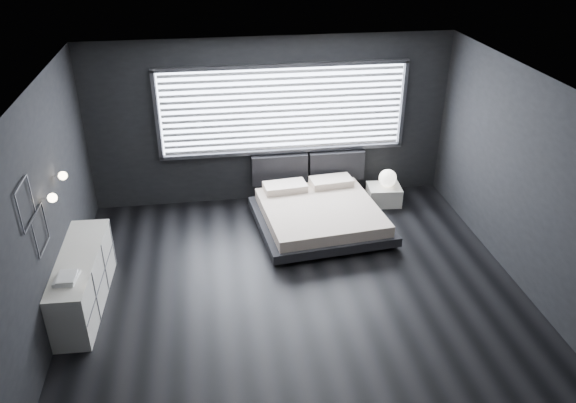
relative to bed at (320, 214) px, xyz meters
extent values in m
plane|color=black|center=(-0.62, -1.58, -0.24)|extent=(6.00, 6.00, 0.00)
plane|color=silver|center=(-0.62, -1.58, 2.56)|extent=(6.00, 6.00, 0.00)
cube|color=black|center=(-0.62, 1.17, 1.16)|extent=(6.00, 0.04, 2.80)
cube|color=black|center=(-0.62, -4.33, 1.16)|extent=(6.00, 0.04, 2.80)
cube|color=black|center=(-3.62, -1.58, 1.16)|extent=(0.04, 5.50, 2.80)
cube|color=black|center=(2.38, -1.58, 1.16)|extent=(0.04, 5.50, 2.80)
cube|color=white|center=(-0.42, 1.15, 1.37)|extent=(4.00, 0.02, 1.38)
cube|color=#47474C|center=(-2.46, 1.12, 1.37)|extent=(0.06, 0.08, 1.48)
cube|color=#47474C|center=(1.62, 1.12, 1.37)|extent=(0.06, 0.08, 1.48)
cube|color=#47474C|center=(-0.42, 1.12, 2.10)|extent=(4.14, 0.08, 0.06)
cube|color=#47474C|center=(-0.42, 1.12, 0.64)|extent=(4.14, 0.08, 0.06)
cube|color=silver|center=(-0.42, 1.09, 1.37)|extent=(3.94, 0.03, 1.32)
cube|color=black|center=(-0.50, 1.06, 0.33)|extent=(0.96, 0.16, 0.52)
cube|color=black|center=(0.50, 1.06, 0.33)|extent=(0.96, 0.16, 0.52)
cylinder|color=silver|center=(-3.57, -1.53, 1.36)|extent=(0.10, 0.02, 0.02)
sphere|color=#FFE5B7|center=(-3.50, -1.53, 1.36)|extent=(0.11, 0.11, 0.11)
cylinder|color=silver|center=(-3.57, -0.93, 1.36)|extent=(0.10, 0.02, 0.02)
sphere|color=#FFE5B7|center=(-3.50, -0.93, 1.36)|extent=(0.11, 0.11, 0.11)
cube|color=#47474C|center=(-3.59, -2.13, 1.84)|extent=(0.01, 0.46, 0.02)
cube|color=#47474C|center=(-3.59, -2.13, 1.38)|extent=(0.01, 0.46, 0.02)
cube|color=#47474C|center=(-3.59, -1.90, 1.61)|extent=(0.01, 0.02, 0.46)
cube|color=#47474C|center=(-3.59, -2.36, 1.61)|extent=(0.01, 0.02, 0.46)
cube|color=#47474C|center=(-3.59, -1.88, 1.37)|extent=(0.01, 0.46, 0.02)
cube|color=#47474C|center=(-3.59, -1.88, 0.91)|extent=(0.01, 0.46, 0.02)
cube|color=#47474C|center=(-3.59, -1.65, 1.14)|extent=(0.01, 0.02, 0.46)
cube|color=#47474C|center=(-3.59, -2.11, 1.14)|extent=(0.01, 0.02, 0.46)
cube|color=black|center=(-0.76, -0.88, -0.20)|extent=(0.12, 0.12, 0.07)
cube|color=black|center=(0.93, -0.71, -0.20)|extent=(0.12, 0.12, 0.07)
cube|color=black|center=(-0.92, 0.63, -0.20)|extent=(0.12, 0.12, 0.07)
cube|color=black|center=(0.77, 0.81, -0.20)|extent=(0.12, 0.12, 0.07)
cube|color=black|center=(0.00, -0.04, -0.09)|extent=(2.15, 2.07, 0.14)
cube|color=#C2B19E|center=(0.00, -0.04, 0.07)|extent=(1.93, 1.93, 0.18)
cube|color=silver|center=(-0.47, 0.62, 0.22)|extent=(0.73, 0.45, 0.12)
cube|color=silver|center=(0.33, 0.70, 0.22)|extent=(0.73, 0.45, 0.12)
cube|color=silver|center=(1.26, 0.64, -0.08)|extent=(0.59, 0.51, 0.32)
sphere|color=white|center=(1.30, 0.65, 0.24)|extent=(0.30, 0.30, 0.30)
cube|color=silver|center=(-3.40, -1.47, 0.13)|extent=(0.58, 1.86, 0.74)
cube|color=#47474C|center=(-3.14, -1.48, 0.13)|extent=(0.08, 1.82, 0.72)
cube|color=silver|center=(-3.41, -1.95, 0.52)|extent=(0.28, 0.34, 0.04)
cube|color=silver|center=(-3.40, -1.97, 0.55)|extent=(0.21, 0.28, 0.03)
camera|label=1|loc=(-1.65, -7.61, 4.38)|focal=35.00mm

